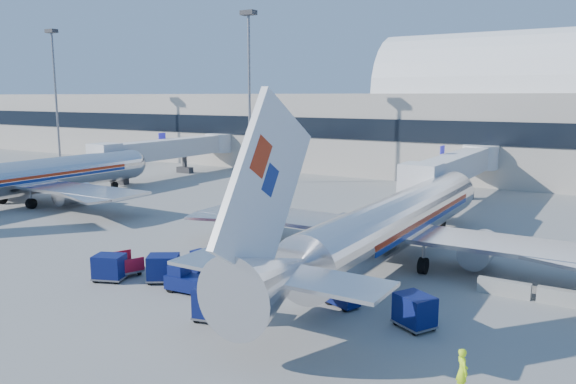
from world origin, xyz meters
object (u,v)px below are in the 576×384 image
Objects in this scene: barrier_near at (504,288)px; barrier_mid at (566,298)px; cart_solo_far at (415,311)px; cart_train_b at (163,268)px; tug_left at (205,261)px; mast_west at (249,72)px; jetbridge_mid at (174,148)px; ramp_worker at (462,371)px; airliner_main at (392,223)px; cart_solo_near at (215,302)px; tug_right at (341,296)px; cart_train_c at (109,267)px; tug_lead at (186,280)px; jetbridge_near at (458,167)px; airliner_mid at (23,178)px; cart_train_a at (168,269)px; mast_far_west at (55,77)px; cart_open_red at (126,267)px.

barrier_near is 3.30m from barrier_mid.
cart_solo_far is (-6.27, -7.38, 0.48)m from barrier_mid.
barrier_near is 1.20× the size of cart_train_b.
mast_west is at bearing 41.52° from tug_left.
jetbridge_mid reaches higher than tug_left.
barrier_near is at bearing -33.94° from ramp_worker.
barrier_near is at bearing -17.39° from airliner_main.
tug_right is at bearing 33.98° from cart_solo_near.
cart_solo_near is at bearing -58.32° from cart_train_b.
airliner_main reaches higher than cart_solo_near.
tug_lead is at bearing -12.27° from cart_train_c.
jetbridge_near is at bearing 44.25° from cart_train_b.
tug_left is at bearing -157.42° from cart_solo_far.
tug_lead is 17.51m from ramp_worker.
tug_left is at bearing 109.11° from tug_lead.
airliner_main and airliner_mid have the same top height.
cart_solo_near reaches higher than barrier_mid.
tug_right is at bearing -7.52° from cart_train_c.
cart_train_a is (33.61, -37.26, -3.13)m from jetbridge_mid.
mast_far_west is 10.00× the size of tug_right.
ramp_worker is (22.92, -3.75, 0.47)m from cart_open_red.
tug_right is at bearing 30.60° from cart_open_red.
cart_train_a is (31.21, -10.95, -2.13)m from airliner_mid.
mast_far_west is 11.06× the size of cart_train_a.
airliner_mid is 1.35× the size of jetbridge_near.
jetbridge_near is 14.85× the size of ramp_worker.
mast_far_west reaches higher than jetbridge_mid.
jetbridge_mid is (-2.40, 26.30, 1.00)m from airliner_mid.
ramp_worker is (38.71, -40.54, -13.87)m from mast_west.
barrier_mid is (81.30, -28.00, -14.34)m from mast_far_west.
mast_west reaches higher than ramp_worker.
cart_train_c is at bearing -144.70° from tug_right.
jetbridge_mid is 62.81m from barrier_mid.
jetbridge_mid is 14.85× the size of ramp_worker.
tug_lead is 1.07× the size of cart_solo_far.
cart_train_b is 20.01m from ramp_worker.
cart_train_b is 1.02× the size of cart_solo_far.
airliner_main is 1.35× the size of jetbridge_near.
tug_right is (30.49, -34.57, -14.19)m from mast_west.
jetbridge_mid is at bearing 120.46° from cart_solo_near.
cart_solo_far is at bearing -63.06° from airliner_main.
barrier_mid is 27.38m from cart_train_c.
tug_lead is 9.42m from tug_right.
cart_train_a is 0.85× the size of cart_solo_near.
cart_train_b is at bearing 41.77° from ramp_worker.
tug_right is 15.03m from cart_train_c.
airliner_main is 14.18× the size of tug_lead.
mast_far_west is (-28.00, 25.49, 11.87)m from airliner_mid.
cart_solo_far reaches higher than tug_left.
barrier_near is 1.24× the size of cart_solo_near.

